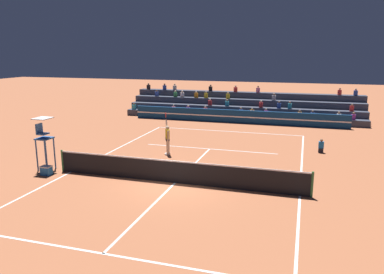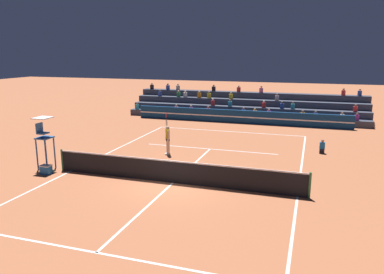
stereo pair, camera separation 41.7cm
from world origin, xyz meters
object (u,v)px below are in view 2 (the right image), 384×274
object	(u,v)px
umpire_chair	(44,136)
tennis_ball	(173,174)
tennis_player	(168,138)
ball_kid_courtside	(322,148)
equipment_cooler	(46,170)

from	to	relation	value
umpire_chair	tennis_ball	distance (m)	6.83
tennis_player	tennis_ball	distance (m)	3.91
ball_kid_courtside	equipment_cooler	bearing A→B (deg)	-147.47
ball_kid_courtside	tennis_ball	size ratio (longest dim) A/B	12.43
tennis_player	tennis_ball	world-z (taller)	tennis_player
tennis_ball	ball_kid_courtside	bearing A→B (deg)	42.96
tennis_player	tennis_ball	bearing A→B (deg)	-64.88
tennis_player	equipment_cooler	xyz separation A→B (m)	(-4.35, -5.19, -0.76)
umpire_chair	ball_kid_courtside	distance (m)	15.50
tennis_ball	equipment_cooler	world-z (taller)	equipment_cooler
umpire_chair	tennis_player	world-z (taller)	umpire_chair
tennis_player	ball_kid_courtside	bearing A→B (deg)	19.56
ball_kid_courtside	equipment_cooler	size ratio (longest dim) A/B	1.69
tennis_ball	equipment_cooler	xyz separation A→B (m)	(-5.96, -1.76, 0.19)
equipment_cooler	ball_kid_courtside	bearing A→B (deg)	32.53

